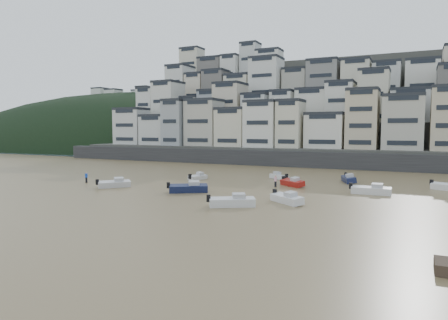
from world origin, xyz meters
The scene contains 16 objects.
ground centered at (0.00, 0.00, 0.00)m, with size 400.00×400.00×0.00m, color olive.
sea_strip centered at (-110.00, 145.00, 0.01)m, with size 340.00×340.00×0.00m, color #475465.
harbor_wall centered at (10.00, 65.00, 1.75)m, with size 140.00×3.00×3.50m, color #38383A.
hillside centered at (14.73, 104.84, 13.01)m, with size 141.04×66.00×50.00m.
headland centered at (-95.00, 135.00, 0.02)m, with size 216.00×135.00×53.33m.
boat_a centered at (12.62, 16.92, 0.76)m, with size 5.54×1.81×1.51m, color silver, non-canonical shape.
boat_b centered at (17.51, 21.45, 0.69)m, with size 5.09×1.67×1.39m, color silver, non-canonical shape.
boat_c centered at (3.18, 23.32, 0.77)m, with size 5.67×1.86×1.55m, color #141C41, non-canonical shape.
boat_d centered at (25.69, 32.41, 0.74)m, with size 5.46×1.79×1.49m, color silver, non-canonical shape.
boat_e centered at (14.27, 35.07, 0.66)m, with size 4.83×1.58×1.32m, color maroon, non-canonical shape.
boat_f centered at (-2.24, 35.54, 0.57)m, with size 4.14×1.36×1.13m, color silver, non-canonical shape.
boat_h centered at (10.02, 41.90, 0.62)m, with size 4.56×1.49×1.24m, color silver, non-canonical shape.
boat_i centered at (21.26, 43.06, 0.71)m, with size 5.18×1.69×1.41m, color #151D42, non-canonical shape.
boat_j centered at (-8.98, 22.54, 0.69)m, with size 5.06×1.65×1.38m, color silver, non-canonical shape.
person_blue centered at (-16.51, 24.64, 0.87)m, with size 0.44×0.44×1.74m, color blue, non-canonical shape.
person_pink centered at (12.23, 33.28, 0.87)m, with size 0.44×0.44×1.74m, color #E8A4B9, non-canonical shape.
Camera 1 is at (30.72, -22.85, 8.64)m, focal length 32.00 mm.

